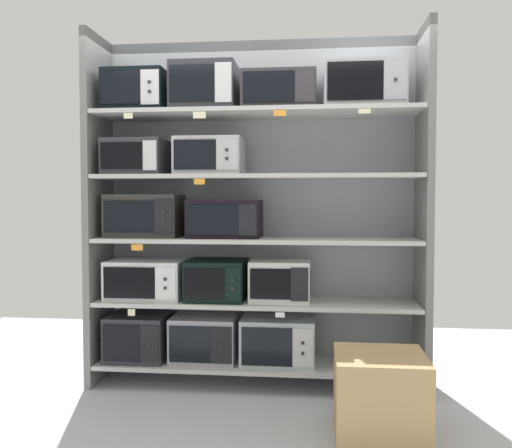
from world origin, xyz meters
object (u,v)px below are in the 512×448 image
microwave_5 (280,281)px  microwave_8 (137,158)px  microwave_1 (205,338)px  microwave_13 (364,86)px  microwave_11 (205,88)px  microwave_2 (278,340)px  microwave_10 (138,92)px  microwave_0 (139,336)px  microwave_12 (280,92)px  microwave_3 (147,279)px  microwave_9 (210,157)px  microwave_7 (225,219)px  microwave_6 (145,216)px  microwave_4 (217,280)px  shipping_carton (380,397)px

microwave_5 → microwave_8: size_ratio=1.00×
microwave_1 → microwave_13: microwave_13 is taller
microwave_1 → microwave_11: (0.01, 0.00, 1.83)m
microwave_2 → microwave_10: bearing=180.0°
microwave_2 → microwave_13: (0.60, 0.00, 1.82)m
microwave_0 → microwave_12: (1.05, -0.00, 1.79)m
microwave_2 → microwave_3: microwave_3 is taller
microwave_9 → microwave_13: 1.20m
microwave_7 → microwave_6: bearing=180.0°
microwave_4 → microwave_7: microwave_7 is taller
microwave_13 → microwave_8: bearing=180.0°
microwave_7 → microwave_1: bearing=-180.0°
microwave_7 → microwave_8: 0.80m
microwave_8 → microwave_9: size_ratio=0.90×
microwave_5 → microwave_2: bearing=-178.3°
microwave_3 → microwave_10: size_ratio=1.26×
microwave_0 → microwave_4: bearing=0.0°
microwave_7 → microwave_12: bearing=-0.0°
microwave_11 → microwave_12: microwave_11 is taller
microwave_3 → microwave_11: size_ratio=1.21×
microwave_12 → microwave_13: (0.59, -0.00, 0.03)m
microwave_13 → microwave_1: bearing=180.0°
microwave_2 → microwave_3: (-0.98, 0.00, 0.43)m
microwave_2 → microwave_5: 0.44m
microwave_8 → microwave_9: (0.55, -0.00, 0.00)m
microwave_8 → microwave_13: 1.72m
microwave_1 → microwave_6: microwave_6 is taller
microwave_10 → microwave_9: bearing=-0.0°
microwave_4 → shipping_carton: size_ratio=0.84×
microwave_1 → microwave_13: bearing=-0.0°
microwave_3 → microwave_5: bearing=0.0°
microwave_6 → microwave_11: (0.46, -0.00, 0.93)m
microwave_7 → microwave_10: microwave_10 is taller
microwave_6 → microwave_13: (1.60, -0.00, 0.92)m
microwave_4 → microwave_8: bearing=180.0°
microwave_4 → microwave_11: size_ratio=0.93×
microwave_3 → microwave_4: microwave_4 is taller
microwave_2 → shipping_carton: size_ratio=1.04×
microwave_10 → microwave_8: bearing=178.9°
microwave_7 → microwave_12: 0.99m
microwave_1 → microwave_4: (0.09, 0.00, 0.44)m
microwave_0 → shipping_carton: size_ratio=0.86×
microwave_10 → microwave_13: (1.64, -0.00, 0.01)m
microwave_6 → microwave_10: (-0.04, -0.00, 0.91)m
microwave_6 → microwave_7: bearing=-0.0°
shipping_carton → microwave_8: bearing=153.6°
microwave_7 → microwave_3: bearing=-180.0°
microwave_4 → microwave_6: bearing=180.0°
microwave_4 → microwave_11: 1.40m
microwave_3 → microwave_13: microwave_13 is taller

